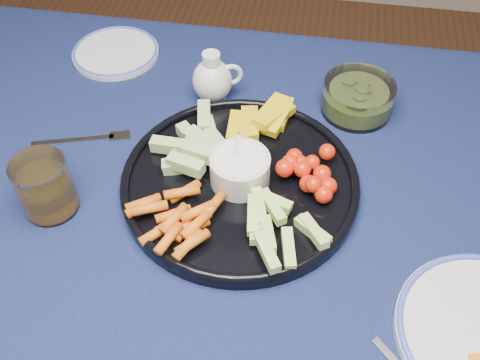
% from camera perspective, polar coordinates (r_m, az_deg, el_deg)
% --- Properties ---
extents(dining_table, '(1.67, 1.07, 0.75)m').
position_cam_1_polar(dining_table, '(0.85, 5.14, -10.37)').
color(dining_table, '#4E321A').
rests_on(dining_table, ground).
extents(crudite_platter, '(0.37, 0.37, 0.12)m').
position_cam_1_polar(crudite_platter, '(0.83, -0.17, 0.25)').
color(crudite_platter, black).
rests_on(crudite_platter, dining_table).
extents(creamer_pitcher, '(0.09, 0.07, 0.10)m').
position_cam_1_polar(creamer_pitcher, '(0.97, -2.91, 10.60)').
color(creamer_pitcher, silver).
rests_on(creamer_pitcher, dining_table).
extents(pickle_bowl, '(0.13, 0.13, 0.06)m').
position_cam_1_polar(pickle_bowl, '(0.98, 12.43, 8.47)').
color(pickle_bowl, silver).
rests_on(pickle_bowl, dining_table).
extents(juice_tumbler, '(0.08, 0.08, 0.09)m').
position_cam_1_polar(juice_tumbler, '(0.84, -19.98, -0.95)').
color(juice_tumbler, silver).
rests_on(juice_tumbler, dining_table).
extents(fork_left, '(0.16, 0.07, 0.00)m').
position_cam_1_polar(fork_left, '(0.95, -15.76, 4.21)').
color(fork_left, silver).
rests_on(fork_left, dining_table).
extents(side_plate_extra, '(0.17, 0.17, 0.01)m').
position_cam_1_polar(side_plate_extra, '(1.13, -13.12, 13.15)').
color(side_plate_extra, silver).
rests_on(side_plate_extra, dining_table).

